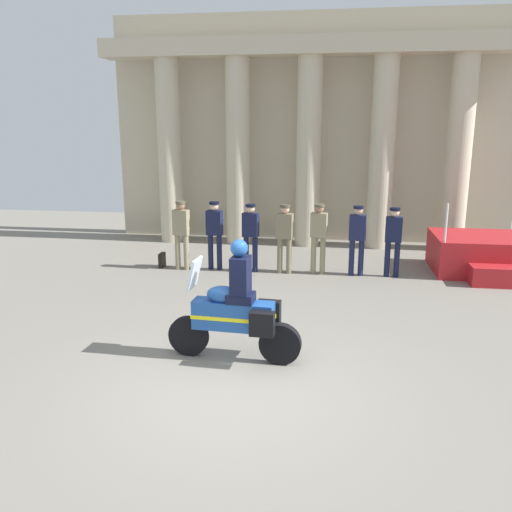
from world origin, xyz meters
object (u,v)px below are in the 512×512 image
Objects in this scene: motorcycle_with_rider at (238,311)px; officer_in_row_4 at (319,233)px; officer_in_row_0 at (181,230)px; officer_in_row_6 at (393,236)px; briefcase_on_ground at (162,260)px; reviewing_stand at (492,255)px; officer_in_row_2 at (251,232)px; officer_in_row_1 at (215,230)px; officer_in_row_3 at (285,233)px; officer_in_row_5 at (357,235)px.

officer_in_row_4 is at bearing -97.64° from motorcycle_with_rider.
officer_in_row_0 is 5.09m from officer_in_row_6.
motorcycle_with_rider is 5.90m from briefcase_on_ground.
reviewing_stand is 1.66× the size of officer_in_row_2.
officer_in_row_1 reaches higher than officer_in_row_3.
officer_in_row_4 is at bearing 5.76° from officer_in_row_5.
reviewing_stand is 1.62× the size of officer_in_row_0.
officer_in_row_2 is at bearing -172.63° from reviewing_stand.
officer_in_row_4 reaches higher than briefcase_on_ground.
officer_in_row_6 is at bearing -171.33° from officer_in_row_2.
officer_in_row_2 reaches higher than briefcase_on_ground.
officer_in_row_6 is at bearing -114.87° from motorcycle_with_rider.
officer_in_row_1 is at bearing -163.18° from officer_in_row_0.
officer_in_row_4 is (2.54, -0.01, 0.00)m from officer_in_row_1.
reviewing_stand reaches higher than officer_in_row_2.
officer_in_row_5 is (3.45, -0.05, -0.01)m from officer_in_row_1.
motorcycle_with_rider is 5.81× the size of briefcase_on_ground.
officer_in_row_6 reaches higher than briefcase_on_ground.
reviewing_stand is at bearing -164.63° from officer_in_row_2.
officer_in_row_4 reaches higher than officer_in_row_3.
officer_in_row_0 is 0.82× the size of motorcycle_with_rider.
motorcycle_with_rider is at bearing 69.02° from officer_in_row_6.
reviewing_stand is 7.61m from officer_in_row_0.
officer_in_row_5 is 4.90m from briefcase_on_ground.
officer_in_row_4 is at bearing -169.62° from officer_in_row_2.
officer_in_row_2 is 1.64m from officer_in_row_4.
motorcycle_with_rider reaches higher than officer_in_row_4.
officer_in_row_0 is 1.72m from officer_in_row_2.
motorcycle_with_rider is at bearing 95.15° from officer_in_row_3.
officer_in_row_3 is at bearing -175.08° from officer_in_row_1.
officer_in_row_5 is at bearing -170.52° from officer_in_row_3.
motorcycle_with_rider reaches higher than briefcase_on_ground.
officer_in_row_5 is at bearing -170.98° from officer_in_row_0.
officer_in_row_1 is at bearing -174.30° from reviewing_stand.
officer_in_row_4 reaches higher than officer_in_row_1.
officer_in_row_1 is 0.91m from officer_in_row_2.
officer_in_row_4 is at bearing 7.06° from officer_in_row_6.
briefcase_on_ground is (-3.93, 0.04, -0.83)m from officer_in_row_4.
officer_in_row_4 is at bearing -170.09° from officer_in_row_0.
reviewing_stand reaches higher than officer_in_row_4.
officer_in_row_4 is 0.91m from officer_in_row_5.
officer_in_row_1 is 1.03× the size of officer_in_row_6.
briefcase_on_ground is at bearing 7.41° from officer_in_row_4.
officer_in_row_3 is (1.74, -0.09, -0.01)m from officer_in_row_1.
officer_in_row_0 is 3.35m from officer_in_row_4.
officer_in_row_0 is 4.76× the size of briefcase_on_ground.
officer_in_row_4 is (3.35, 0.11, -0.01)m from officer_in_row_0.
officer_in_row_3 is at bearing -171.30° from reviewing_stand.
officer_in_row_6 is at bearing -171.53° from officer_in_row_5.
briefcase_on_ground is (-4.83, 0.08, -0.81)m from officer_in_row_5.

